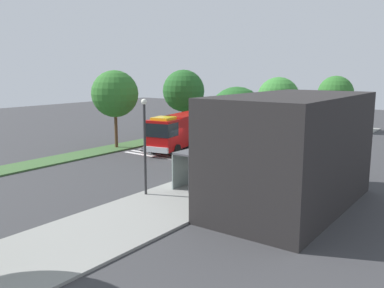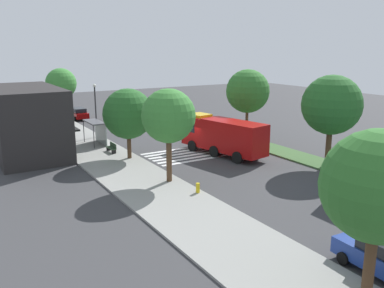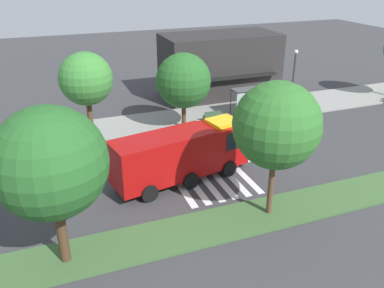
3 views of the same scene
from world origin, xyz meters
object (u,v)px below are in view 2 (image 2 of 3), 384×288
(fire_truck, at_px, (220,134))
(parked_car_mid, at_px, (78,113))
(bus_stop_shelter, at_px, (97,128))
(street_lamp, at_px, (95,106))
(sidewalk_tree_center, at_px, (128,114))
(sidewalk_tree_far_east, at_px, (61,84))
(sidewalk_tree_far_west, at_px, (378,187))
(sidewalk_tree_west, at_px, (168,116))
(median_tree_west, at_px, (248,91))
(fire_hydrant, at_px, (198,188))
(bench_near_shelter, at_px, (112,147))
(median_tree_far_west, at_px, (332,105))

(fire_truck, xyz_separation_m, parked_car_mid, (26.83, 6.07, -1.15))
(bus_stop_shelter, xyz_separation_m, street_lamp, (3.53, -1.05, 1.81))
(sidewalk_tree_center, height_order, sidewalk_tree_far_east, sidewalk_tree_far_east)
(fire_truck, bearing_deg, parked_car_mid, 1.62)
(sidewalk_tree_far_west, bearing_deg, street_lamp, -0.64)
(sidewalk_tree_west, bearing_deg, median_tree_west, -59.99)
(fire_truck, distance_m, sidewalk_tree_far_east, 28.07)
(street_lamp, distance_m, fire_hydrant, 21.84)
(sidewalk_tree_west, relative_size, sidewalk_tree_center, 1.10)
(sidewalk_tree_far_west, bearing_deg, median_tree_west, -28.72)
(parked_car_mid, relative_size, bench_near_shelter, 2.99)
(sidewalk_tree_far_west, relative_size, sidewalk_tree_center, 1.09)
(bench_near_shelter, bearing_deg, street_lamp, -7.76)
(parked_car_mid, height_order, fire_hydrant, parked_car_mid)
(street_lamp, distance_m, sidewalk_tree_center, 10.49)
(sidewalk_tree_center, bearing_deg, sidewalk_tree_west, 180.00)
(sidewalk_tree_west, bearing_deg, bus_stop_shelter, 2.53)
(parked_car_mid, relative_size, sidewalk_tree_far_west, 0.68)
(street_lamp, distance_m, sidewalk_tree_far_west, 35.62)
(bench_near_shelter, xyz_separation_m, street_lamp, (7.53, -1.03, 3.10))
(fire_truck, height_order, bench_near_shelter, fire_truck)
(street_lamp, relative_size, sidewalk_tree_center, 0.93)
(fire_truck, xyz_separation_m, sidewalk_tree_far_east, (26.63, 8.27, 3.21))
(median_tree_far_west, bearing_deg, median_tree_west, 0.00)
(median_tree_west, bearing_deg, bench_near_shelter, 79.37)
(parked_car_mid, distance_m, sidewalk_tree_far_west, 49.38)
(sidewalk_tree_center, xyz_separation_m, fire_hydrant, (-11.14, -0.50, -3.77))
(sidewalk_tree_west, xyz_separation_m, median_tree_west, (8.02, -13.89, 0.36))
(sidewalk_tree_far_west, relative_size, sidewalk_tree_west, 0.99)
(fire_truck, distance_m, street_lamp, 15.51)
(median_tree_far_west, relative_size, fire_hydrant, 11.13)
(bus_stop_shelter, bearing_deg, fire_truck, -137.46)
(sidewalk_tree_far_west, relative_size, fire_hydrant, 10.04)
(street_lamp, bearing_deg, bus_stop_shelter, 163.42)
(sidewalk_tree_center, distance_m, fire_hydrant, 11.77)
(sidewalk_tree_far_west, height_order, sidewalk_tree_west, sidewalk_tree_west)
(sidewalk_tree_far_east, distance_m, median_tree_far_west, 37.54)
(bus_stop_shelter, xyz_separation_m, sidewalk_tree_far_east, (16.91, -0.65, 3.33))
(sidewalk_tree_far_west, bearing_deg, median_tree_far_west, -44.56)
(sidewalk_tree_center, height_order, median_tree_west, median_tree_west)
(median_tree_far_west, bearing_deg, bench_near_shelter, 46.10)
(bench_near_shelter, distance_m, fire_hydrant, 14.12)
(sidewalk_tree_far_west, bearing_deg, sidewalk_tree_far_east, 0.00)
(parked_car_mid, bearing_deg, median_tree_far_west, -160.97)
(fire_truck, height_order, median_tree_far_west, median_tree_far_west)
(median_tree_far_west, relative_size, median_tree_west, 1.01)
(bench_near_shelter, xyz_separation_m, sidewalk_tree_far_east, (20.91, -0.63, 4.62))
(sidewalk_tree_west, distance_m, median_tree_west, 16.04)
(parked_car_mid, relative_size, sidewalk_tree_far_east, 0.67)
(fire_truck, height_order, median_tree_west, median_tree_west)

